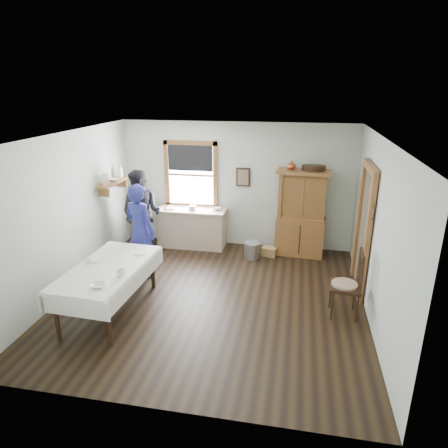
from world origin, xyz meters
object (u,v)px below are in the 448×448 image
object	(u,v)px
work_counter	(192,228)
figure_dark	(142,216)
spindle_chair	(345,283)
pail	(252,250)
dining_table	(110,289)
china_hutch	(301,214)
wicker_basket	(269,251)
woman_blue	(141,234)

from	to	relation	value
work_counter	figure_dark	bearing A→B (deg)	-146.95
spindle_chair	pail	xyz separation A→B (m)	(-1.66, 1.89, -0.38)
work_counter	dining_table	bearing A→B (deg)	-100.94
pail	dining_table	bearing A→B (deg)	-128.46
spindle_chair	dining_table	bearing A→B (deg)	-167.59
china_hutch	spindle_chair	world-z (taller)	china_hutch
china_hutch	pail	size ratio (longest dim) A/B	5.39
dining_table	spindle_chair	distance (m)	3.66
dining_table	pail	xyz separation A→B (m)	(1.95, 2.46, -0.22)
pail	wicker_basket	distance (m)	0.41
work_counter	pail	bearing A→B (deg)	-16.06
dining_table	work_counter	bearing A→B (deg)	78.88
work_counter	china_hutch	distance (m)	2.40
spindle_chair	wicker_basket	xyz separation A→B (m)	(-1.31, 2.07, -0.45)
woman_blue	figure_dark	bearing A→B (deg)	-46.38
woman_blue	figure_dark	world-z (taller)	figure_dark
figure_dark	woman_blue	bearing A→B (deg)	-64.40
work_counter	figure_dark	world-z (taller)	figure_dark
pail	spindle_chair	bearing A→B (deg)	-48.60
china_hutch	dining_table	world-z (taller)	china_hutch
work_counter	pail	size ratio (longest dim) A/B	4.49
wicker_basket	woman_blue	xyz separation A→B (m)	(-2.29, -1.33, 0.73)
work_counter	wicker_basket	distance (m)	1.79
woman_blue	china_hutch	bearing A→B (deg)	-128.91
dining_table	woman_blue	distance (m)	1.39
spindle_chair	woman_blue	distance (m)	3.69
spindle_chair	pail	world-z (taller)	spindle_chair
spindle_chair	woman_blue	size ratio (longest dim) A/B	0.66
china_hutch	wicker_basket	distance (m)	1.03
woman_blue	figure_dark	xyz separation A→B (m)	(-0.36, 0.96, 0.01)
china_hutch	spindle_chair	bearing A→B (deg)	-68.47
china_hutch	work_counter	bearing A→B (deg)	-176.06
china_hutch	spindle_chair	xyz separation A→B (m)	(0.70, -2.28, -0.36)
pail	woman_blue	size ratio (longest dim) A/B	0.20
china_hutch	dining_table	size ratio (longest dim) A/B	0.93
work_counter	pail	distance (m)	1.47
spindle_chair	wicker_basket	distance (m)	2.50
work_counter	dining_table	size ratio (longest dim) A/B	0.77
china_hutch	woman_blue	size ratio (longest dim) A/B	1.10
dining_table	wicker_basket	size ratio (longest dim) A/B	6.30
work_counter	wicker_basket	xyz separation A→B (m)	(1.74, -0.22, -0.34)
dining_table	wicker_basket	distance (m)	3.52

